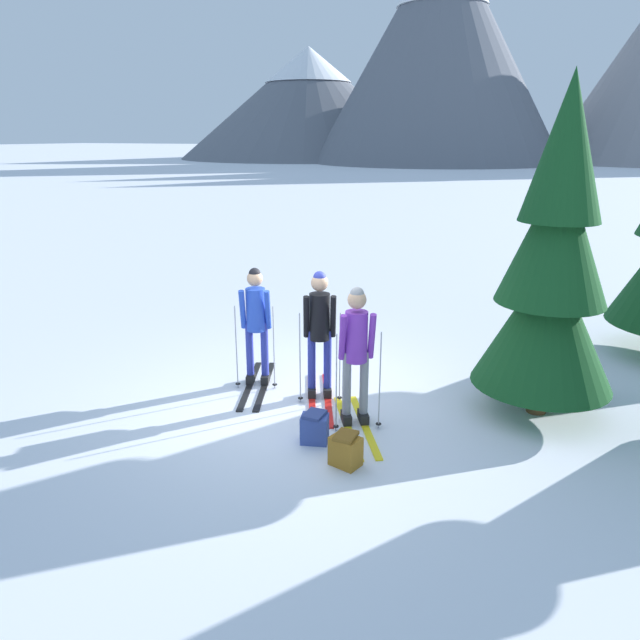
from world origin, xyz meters
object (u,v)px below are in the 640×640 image
at_px(pine_tree_mid, 553,268).
at_px(backpack_on_snow_beside, 346,450).
at_px(skier_in_blue, 256,320).
at_px(backpack_on_snow_front, 315,428).
at_px(skier_in_purple, 356,350).
at_px(skier_in_black, 320,327).

xyz_separation_m(pine_tree_mid, backpack_on_snow_beside, (-1.84, -2.26, -1.77)).
xyz_separation_m(skier_in_blue, pine_tree_mid, (3.86, 0.64, 0.97)).
bearing_deg(backpack_on_snow_beside, backpack_on_snow_front, 147.25).
bearing_deg(skier_in_blue, pine_tree_mid, 9.36).
bearing_deg(backpack_on_snow_beside, skier_in_purple, 104.44).
xyz_separation_m(backpack_on_snow_front, backpack_on_snow_beside, (0.53, -0.34, 0.00)).
height_order(skier_in_blue, skier_in_black, skier_in_black).
bearing_deg(pine_tree_mid, skier_in_blue, -170.64).
height_order(skier_in_blue, pine_tree_mid, pine_tree_mid).
relative_size(skier_in_blue, skier_in_black, 0.98).
distance_m(skier_in_black, backpack_on_snow_front, 1.55).
height_order(skier_in_black, pine_tree_mid, pine_tree_mid).
bearing_deg(pine_tree_mid, skier_in_black, -166.09).
height_order(pine_tree_mid, backpack_on_snow_front, pine_tree_mid).
xyz_separation_m(skier_in_blue, backpack_on_snow_front, (1.49, -1.29, -0.80)).
xyz_separation_m(skier_in_purple, backpack_on_snow_front, (-0.28, -0.64, -0.81)).
bearing_deg(backpack_on_snow_front, backpack_on_snow_beside, -32.75).
bearing_deg(backpack_on_snow_front, skier_in_blue, 139.25).
bearing_deg(skier_in_blue, skier_in_black, -3.73).
bearing_deg(backpack_on_snow_beside, skier_in_blue, 141.18).
height_order(skier_in_black, skier_in_purple, skier_in_black).
xyz_separation_m(skier_in_purple, pine_tree_mid, (2.09, 1.28, 0.96)).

